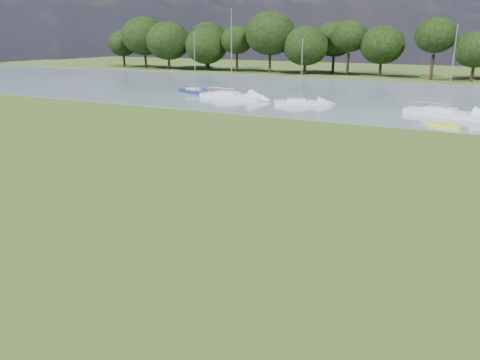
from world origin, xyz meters
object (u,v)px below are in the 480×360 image
at_px(sailboat_3, 195,90).
at_px(sailboat_5, 300,101).
at_px(kayak, 444,125).
at_px(sailboat_2, 231,94).
at_px(sailboat_0, 445,112).

relative_size(sailboat_3, sailboat_5, 1.11).
bearing_deg(kayak, sailboat_3, -175.14).
xyz_separation_m(kayak, sailboat_2, (-24.48, 7.50, 0.36)).
relative_size(sailboat_0, sailboat_2, 0.81).
height_order(sailboat_0, sailboat_3, sailboat_0).
bearing_deg(sailboat_0, sailboat_3, -171.63).
xyz_separation_m(sailboat_0, sailboat_3, (-30.58, 3.95, -0.02)).
bearing_deg(sailboat_5, sailboat_2, 149.61).
bearing_deg(sailboat_2, kayak, -15.25).
bearing_deg(sailboat_5, sailboat_3, 144.27).
bearing_deg(sailboat_0, kayak, -70.10).
xyz_separation_m(sailboat_2, sailboat_3, (-6.52, 2.18, -0.05)).
bearing_deg(sailboat_3, sailboat_0, 13.26).
bearing_deg(sailboat_2, sailboat_3, 163.29).
xyz_separation_m(sailboat_2, sailboat_5, (9.14, -0.96, -0.10)).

